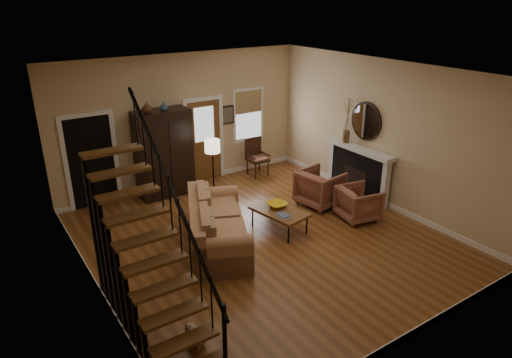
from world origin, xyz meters
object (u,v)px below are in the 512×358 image
floor_lamp (213,172)px  sofa (218,225)px  armchair_right (320,188)px  armchair_left (359,203)px  coffee_table (279,220)px  side_chair (258,157)px  armoire (164,154)px

floor_lamp → sofa: bearing=-116.7°
armchair_right → armchair_left: bearing=-176.5°
sofa → coffee_table: 1.40m
sofa → floor_lamp: bearing=87.7°
coffee_table → armchair_left: size_ratio=1.47×
sofa → side_chair: side_chair is taller
armchair_left → side_chair: bearing=17.7°
armchair_left → floor_lamp: floor_lamp is taller
floor_lamp → armoire: bearing=126.3°
floor_lamp → side_chair: 1.99m
armchair_left → side_chair: (-0.39, 3.34, 0.14)m
sofa → side_chair: bearing=68.9°
sofa → armchair_left: (3.11, -0.67, -0.08)m
armoire → armchair_left: bearing=-50.3°
sofa → armchair_right: (2.90, 0.35, -0.03)m
coffee_table → floor_lamp: floor_lamp is taller
sofa → coffee_table: bearing=19.1°
armoire → side_chair: bearing=-4.5°
armoire → floor_lamp: bearing=-53.7°
armoire → coffee_table: armoire is taller
sofa → armchair_left: size_ratio=3.00×
armchair_right → side_chair: size_ratio=0.90×
armchair_left → floor_lamp: (-2.19, 2.51, 0.40)m
coffee_table → floor_lamp: (-0.45, 1.97, 0.54)m
armchair_left → side_chair: size_ratio=0.79×
coffee_table → side_chair: 3.12m
armchair_left → armchair_right: 1.05m
sofa → armchair_right: sofa is taller
coffee_table → side_chair: bearing=64.4°
coffee_table → armchair_left: (1.73, -0.54, 0.14)m
armchair_left → sofa: bearing=88.8°
side_chair → coffee_table: bearing=-115.6°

